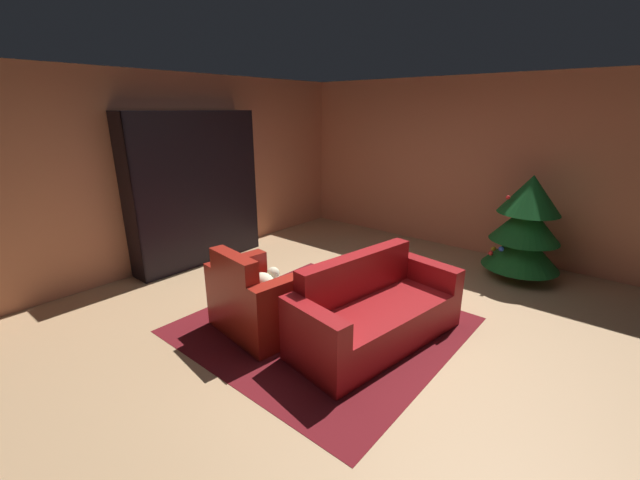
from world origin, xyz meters
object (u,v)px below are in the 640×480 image
(armchair_red, at_px, (257,302))
(book_stack_on_table, at_px, (317,279))
(decorated_tree, at_px, (526,227))
(bottle_on_table, at_px, (333,278))
(couch_red, at_px, (374,313))
(bookshelf_unit, at_px, (202,189))
(coffee_table, at_px, (316,287))

(armchair_red, bearing_deg, book_stack_on_table, 49.63)
(decorated_tree, bearing_deg, bottle_on_table, -112.05)
(armchair_red, height_order, couch_red, armchair_red)
(bookshelf_unit, distance_m, decorated_tree, 4.46)
(bookshelf_unit, xyz_separation_m, couch_red, (3.14, -0.26, -0.79))
(coffee_table, bearing_deg, book_stack_on_table, -19.71)
(armchair_red, relative_size, couch_red, 0.55)
(coffee_table, xyz_separation_m, book_stack_on_table, (0.03, -0.01, 0.10))
(coffee_table, height_order, decorated_tree, decorated_tree)
(bookshelf_unit, xyz_separation_m, book_stack_on_table, (2.54, -0.41, -0.55))
(bookshelf_unit, height_order, decorated_tree, bookshelf_unit)
(bookshelf_unit, xyz_separation_m, decorated_tree, (3.81, 2.28, -0.36))
(bookshelf_unit, bearing_deg, bottle_on_table, -8.13)
(couch_red, bearing_deg, coffee_table, -167.05)
(book_stack_on_table, bearing_deg, decorated_tree, 64.72)
(armchair_red, bearing_deg, bookshelf_unit, 157.49)
(book_stack_on_table, height_order, decorated_tree, decorated_tree)
(armchair_red, distance_m, decorated_tree, 3.60)
(armchair_red, bearing_deg, coffee_table, 52.01)
(coffee_table, xyz_separation_m, bottle_on_table, (0.22, 0.01, 0.16))
(couch_red, xyz_separation_m, coffee_table, (-0.62, -0.14, 0.14))
(couch_red, distance_m, bottle_on_table, 0.52)
(couch_red, bearing_deg, book_stack_on_table, -165.68)
(bookshelf_unit, bearing_deg, coffee_table, -9.13)
(book_stack_on_table, height_order, bottle_on_table, bottle_on_table)
(bookshelf_unit, height_order, book_stack_on_table, bookshelf_unit)
(bottle_on_table, distance_m, decorated_tree, 2.88)
(armchair_red, relative_size, book_stack_on_table, 4.39)
(armchair_red, distance_m, coffee_table, 0.62)
(decorated_tree, bearing_deg, couch_red, -104.89)
(coffee_table, relative_size, bottle_on_table, 2.61)
(coffee_table, bearing_deg, armchair_red, -127.99)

